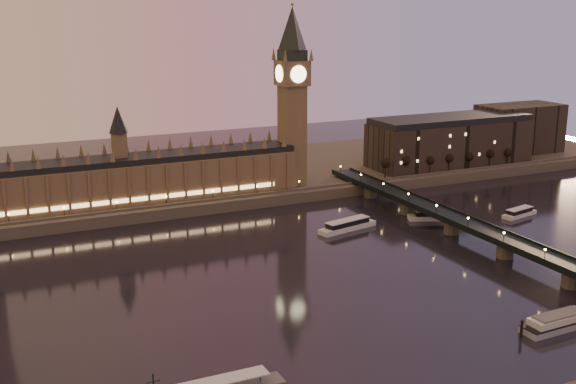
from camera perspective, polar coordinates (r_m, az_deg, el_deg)
name	(u,v)px	position (r m, az deg, el deg)	size (l,w,h in m)	color
ground	(300,275)	(300.74, 0.93, -6.61)	(700.00, 700.00, 0.00)	black
far_embankment	(228,177)	(456.49, -4.78, 1.17)	(560.00, 130.00, 6.00)	#423D35
palace_of_westminster	(132,174)	(391.72, -12.21, 1.43)	(180.00, 26.62, 52.00)	brown
big_ben	(292,85)	(415.15, 0.33, 8.42)	(17.68, 17.68, 104.00)	brown
westminster_bridge	(477,234)	(346.77, 14.69, -3.21)	(13.20, 260.00, 15.30)	black
city_block	(474,136)	(505.17, 14.46, 4.29)	(155.00, 45.00, 34.00)	black
bare_tree_0	(386,164)	(440.47, 7.76, 2.18)	(5.87, 5.87, 11.94)	black
bare_tree_1	(408,162)	(449.07, 9.45, 2.35)	(5.87, 5.87, 11.94)	black
bare_tree_2	(429,160)	(458.05, 11.09, 2.52)	(5.87, 5.87, 11.94)	black
bare_tree_3	(450,158)	(467.39, 12.65, 2.68)	(5.87, 5.87, 11.94)	black
bare_tree_4	(470,155)	(477.07, 14.16, 2.82)	(5.87, 5.87, 11.94)	black
bare_tree_5	(489,153)	(487.07, 15.60, 2.97)	(5.87, 5.87, 11.94)	black
bare_tree_6	(508,151)	(497.37, 16.99, 3.10)	(5.87, 5.87, 11.94)	black
cruise_boat_a	(347,225)	(360.38, 4.72, -2.63)	(33.62, 14.17, 5.26)	silver
cruise_boat_b	(435,215)	(383.54, 11.54, -1.82)	(28.32, 17.04, 5.13)	silver
cruise_boat_c	(520,213)	(400.93, 17.82, -1.56)	(23.31, 10.94, 4.50)	silver
moored_barge	(558,322)	(269.79, 20.55, -9.59)	(32.79, 8.98, 6.01)	#8F9AB7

